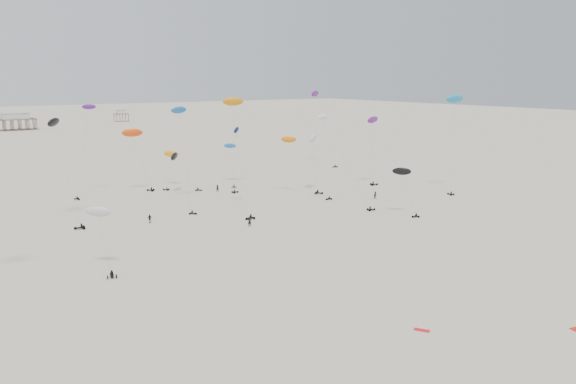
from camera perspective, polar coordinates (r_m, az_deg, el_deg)
ground_plane at (r=212.70m, az=-17.15°, el=3.14°), size 900.00×900.00×0.00m
pavilion_main at (r=356.30m, az=-25.93°, el=6.36°), size 21.00×13.00×9.80m
pavilion_small at (r=401.22m, az=-16.58°, el=7.38°), size 9.00×7.00×8.00m
rig_0 at (r=146.81m, az=-11.14°, el=3.10°), size 8.98×4.96×10.97m
rig_1 at (r=90.06m, az=-18.31°, el=-3.90°), size 4.04×8.87×10.05m
rig_2 at (r=140.85m, az=0.97°, el=4.07°), size 6.30×14.59×17.87m
rig_3 at (r=147.65m, az=-19.91°, el=5.30°), size 8.19×7.42×22.93m
rig_4 at (r=132.71m, az=-10.79°, el=6.36°), size 7.03×16.87×25.30m
rig_6 at (r=144.76m, az=2.63°, el=4.48°), size 5.32×8.21×15.16m
rig_7 at (r=154.20m, az=-5.77°, el=3.35°), size 9.11×16.35×17.87m
rig_8 at (r=156.11m, az=-11.84°, el=3.38°), size 7.33×9.61×10.85m
rig_9 at (r=123.15m, az=11.75°, el=1.21°), size 3.85×7.30×10.34m
rig_10 at (r=193.67m, az=3.05°, el=8.95°), size 5.28×15.43×26.11m
rig_11 at (r=127.57m, az=5.61°, el=3.70°), size 7.71×13.57×22.86m
rig_12 at (r=123.58m, az=-4.74°, el=2.89°), size 7.09×15.84×21.10m
rig_13 at (r=122.07m, az=-22.16°, el=4.24°), size 4.67×14.07×22.05m
rig_14 at (r=156.17m, az=8.62°, el=5.79°), size 5.20×4.85×19.07m
rig_15 at (r=151.56m, az=16.54°, el=7.99°), size 9.07×7.44×25.20m
rig_16 at (r=152.57m, az=-5.60°, el=8.21°), size 6.05×6.00×24.28m
rig_17 at (r=150.25m, az=-15.26°, el=4.91°), size 7.34×5.41×16.59m
spectator_0 at (r=112.39m, az=-3.93°, el=-3.50°), size 0.98×0.98×2.26m
spectator_1 at (r=139.19m, az=8.87°, el=-0.68°), size 1.06×0.64×2.14m
spectator_2 at (r=118.10m, az=-13.86°, el=-3.08°), size 1.34×0.83×2.14m
spectator_3 at (r=147.34m, az=-7.17°, el=0.04°), size 0.96×0.84×2.20m
grounded_kite_b at (r=69.55m, az=13.44°, el=-13.52°), size 1.56×1.89×0.07m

